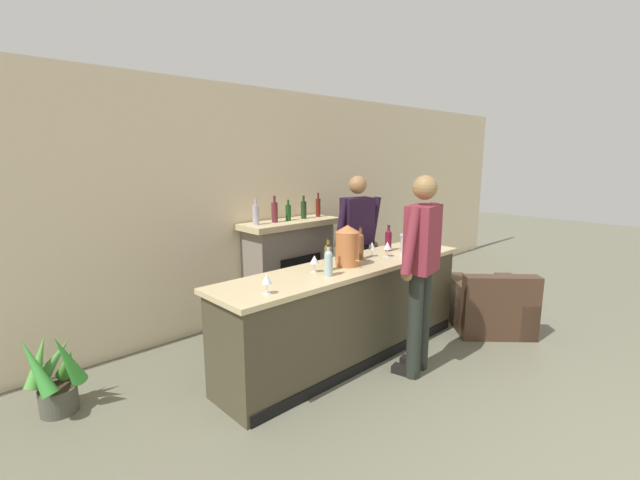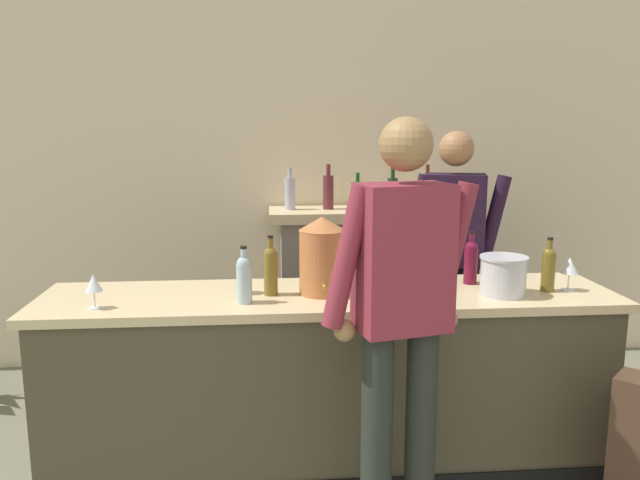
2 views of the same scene
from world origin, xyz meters
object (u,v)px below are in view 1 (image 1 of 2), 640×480
at_px(wine_bottle_chardonnay_pale, 329,262).
at_px(wine_glass_front_left, 267,279).
at_px(wine_bottle_port_short, 420,238).
at_px(wine_glass_near_bucket, 372,247).
at_px(copper_dispenser, 347,245).
at_px(wine_glass_back_row, 426,236).
at_px(potted_plant_corner, 55,376).
at_px(fireplace_stone, 289,266).
at_px(wine_bottle_merlot_tall, 388,239).
at_px(wine_glass_mid_counter, 387,246).
at_px(wine_bottle_cabernet_heavy, 360,245).
at_px(wine_glass_front_right, 314,260).
at_px(person_bartender, 357,242).
at_px(wine_bottle_riesling_slim, 328,256).
at_px(armchair_black, 490,308).
at_px(ice_bucket_steel, 411,244).
at_px(person_customer, 421,267).

height_order(wine_bottle_chardonnay_pale, wine_glass_front_left, wine_bottle_chardonnay_pale).
relative_size(wine_bottle_port_short, wine_glass_near_bucket, 1.81).
relative_size(copper_dispenser, wine_bottle_port_short, 1.40).
bearing_deg(wine_glass_back_row, potted_plant_corner, 164.82).
bearing_deg(fireplace_stone, wine_glass_back_row, -57.86).
xyz_separation_m(copper_dispenser, wine_glass_back_row, (1.26, -0.05, -0.07)).
height_order(wine_bottle_merlot_tall, wine_glass_mid_counter, wine_bottle_merlot_tall).
bearing_deg(copper_dispenser, wine_bottle_cabernet_heavy, 16.91).
relative_size(wine_bottle_merlot_tall, wine_glass_front_right, 1.84).
xyz_separation_m(person_bartender, wine_bottle_riesling_slim, (-1.11, -0.64, 0.11)).
relative_size(armchair_black, potted_plant_corner, 1.67).
bearing_deg(ice_bucket_steel, copper_dispenser, 173.54).
xyz_separation_m(wine_bottle_merlot_tall, wine_bottle_port_short, (0.34, -0.18, -0.00)).
height_order(armchair_black, wine_bottle_port_short, wine_bottle_port_short).
bearing_deg(wine_glass_front_right, wine_glass_mid_counter, -4.13).
relative_size(potted_plant_corner, ice_bucket_steel, 2.94).
distance_m(copper_dispenser, wine_glass_back_row, 1.26).
bearing_deg(wine_bottle_merlot_tall, person_customer, -124.91).
distance_m(armchair_black, wine_glass_front_left, 2.94).
height_order(ice_bucket_steel, wine_bottle_merlot_tall, wine_bottle_merlot_tall).
bearing_deg(wine_glass_front_left, wine_glass_back_row, 2.90).
xyz_separation_m(fireplace_stone, person_bartender, (0.47, -0.70, 0.35)).
height_order(wine_glass_back_row, wine_glass_front_left, wine_glass_back_row).
bearing_deg(wine_bottle_chardonnay_pale, armchair_black, -13.72).
relative_size(potted_plant_corner, wine_glass_front_left, 4.31).
bearing_deg(wine_bottle_merlot_tall, wine_glass_front_left, -170.85).
height_order(person_bartender, wine_glass_near_bucket, person_bartender).
bearing_deg(wine_bottle_chardonnay_pale, fireplace_stone, 62.43).
distance_m(person_bartender, copper_dispenser, 1.08).
distance_m(ice_bucket_steel, wine_bottle_riesling_slim, 1.15).
height_order(copper_dispenser, wine_bottle_riesling_slim, copper_dispenser).
xyz_separation_m(wine_bottle_cabernet_heavy, wine_glass_near_bucket, (0.17, -0.01, -0.04)).
relative_size(fireplace_stone, wine_glass_back_row, 8.68).
xyz_separation_m(ice_bucket_steel, wine_glass_back_row, (0.36, 0.05, 0.03)).
xyz_separation_m(potted_plant_corner, person_customer, (2.56, -1.56, 0.70)).
bearing_deg(potted_plant_corner, ice_bucket_steel, -17.67).
bearing_deg(copper_dispenser, wine_glass_near_bucket, 9.73).
height_order(fireplace_stone, armchair_black, fireplace_stone).
bearing_deg(fireplace_stone, person_bartender, -56.10).
distance_m(wine_bottle_cabernet_heavy, wine_glass_mid_counter, 0.31).
bearing_deg(wine_glass_front_right, ice_bucket_steel, -6.25).
relative_size(person_bartender, wine_bottle_cabernet_heavy, 5.24).
bearing_deg(wine_bottle_merlot_tall, wine_glass_mid_counter, -144.31).
xyz_separation_m(person_bartender, wine_bottle_port_short, (0.29, -0.68, 0.10)).
xyz_separation_m(ice_bucket_steel, wine_bottle_port_short, (0.25, 0.05, 0.03)).
height_order(fireplace_stone, wine_bottle_chardonnay_pale, fireplace_stone).
xyz_separation_m(wine_bottle_merlot_tall, wine_bottle_cabernet_heavy, (-0.52, -0.05, 0.02)).
distance_m(wine_bottle_cabernet_heavy, wine_glass_near_bucket, 0.18).
xyz_separation_m(armchair_black, person_customer, (-1.46, 0.01, 0.75)).
relative_size(person_bartender, copper_dispenser, 4.47).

